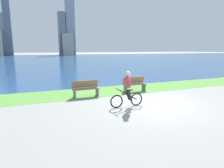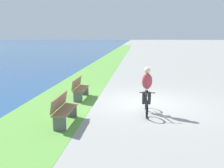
% 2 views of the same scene
% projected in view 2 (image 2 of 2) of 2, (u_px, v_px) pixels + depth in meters
% --- Properties ---
extents(ground_plane, '(300.00, 300.00, 0.00)m').
position_uv_depth(ground_plane, '(147.00, 103.00, 10.30)').
color(ground_plane, gray).
extents(grass_strip_bayside, '(120.00, 2.81, 0.01)m').
position_uv_depth(grass_strip_bayside, '(63.00, 101.00, 10.66)').
color(grass_strip_bayside, '#59933D').
rests_on(grass_strip_bayside, ground).
extents(cyclist_lead, '(1.62, 0.52, 1.65)m').
position_uv_depth(cyclist_lead, '(147.00, 91.00, 8.79)').
color(cyclist_lead, black).
rests_on(cyclist_lead, ground).
extents(bench_near_path, '(1.50, 0.47, 0.90)m').
position_uv_depth(bench_near_path, '(80.00, 88.00, 11.00)').
color(bench_near_path, olive).
rests_on(bench_near_path, ground).
extents(bench_far_along_path, '(1.50, 0.47, 0.90)m').
position_uv_depth(bench_far_along_path, '(64.00, 110.00, 7.84)').
color(bench_far_along_path, olive).
rests_on(bench_far_along_path, ground).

